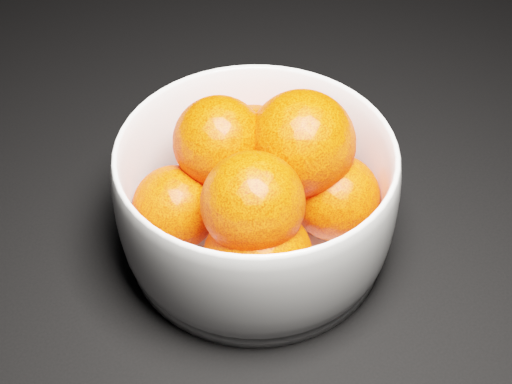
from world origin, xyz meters
TOP-DOWN VIEW (x-y plane):
  - ground at (0.00, 0.00)m, footprint 3.00×3.00m
  - bowl at (-0.25, -0.25)m, footprint 0.22×0.22m
  - orange_pile at (-0.25, -0.25)m, footprint 0.18×0.18m

SIDE VIEW (x-z plane):
  - ground at x=0.00m, z-range 0.00..0.00m
  - bowl at x=-0.25m, z-range 0.00..0.11m
  - orange_pile at x=-0.25m, z-range 0.01..0.13m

